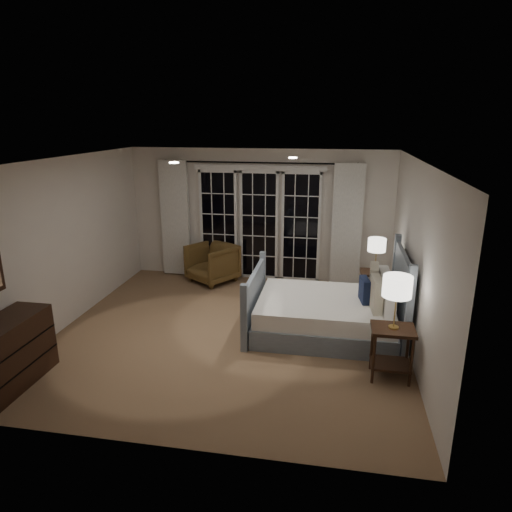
% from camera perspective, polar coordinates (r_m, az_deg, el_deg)
% --- Properties ---
extents(floor, '(5.00, 5.00, 0.00)m').
position_cam_1_polar(floor, '(6.83, -3.17, -9.49)').
color(floor, '#91744E').
rests_on(floor, ground).
extents(ceiling, '(5.00, 5.00, 0.00)m').
position_cam_1_polar(ceiling, '(6.15, -3.55, 11.91)').
color(ceiling, white).
rests_on(ceiling, wall_back).
extents(wall_left, '(0.02, 5.00, 2.50)m').
position_cam_1_polar(wall_left, '(7.35, -22.68, 1.53)').
color(wall_left, silver).
rests_on(wall_left, floor).
extents(wall_right, '(0.02, 5.00, 2.50)m').
position_cam_1_polar(wall_right, '(6.30, 19.37, -0.50)').
color(wall_right, silver).
rests_on(wall_right, floor).
extents(wall_back, '(5.00, 0.02, 2.50)m').
position_cam_1_polar(wall_back, '(8.75, 0.42, 5.12)').
color(wall_back, silver).
rests_on(wall_back, floor).
extents(wall_front, '(5.00, 0.02, 2.50)m').
position_cam_1_polar(wall_front, '(4.14, -11.42, -8.89)').
color(wall_front, silver).
rests_on(wall_front, floor).
extents(french_doors, '(2.50, 0.04, 2.20)m').
position_cam_1_polar(french_doors, '(8.75, 0.38, 4.04)').
color(french_doors, black).
rests_on(french_doors, wall_back).
extents(curtain_rod, '(3.50, 0.03, 0.03)m').
position_cam_1_polar(curtain_rod, '(8.51, 0.32, 11.59)').
color(curtain_rod, black).
rests_on(curtain_rod, wall_back).
extents(curtain_left, '(0.55, 0.10, 2.25)m').
position_cam_1_polar(curtain_left, '(9.08, -10.06, 4.64)').
color(curtain_left, white).
rests_on(curtain_left, curtain_rod).
extents(curtain_right, '(0.55, 0.10, 2.25)m').
position_cam_1_polar(curtain_right, '(8.54, 11.29, 3.81)').
color(curtain_right, white).
rests_on(curtain_right, curtain_rod).
extents(downlight_a, '(0.12, 0.12, 0.01)m').
position_cam_1_polar(downlight_a, '(6.60, 4.62, 12.13)').
color(downlight_a, white).
rests_on(downlight_a, ceiling).
extents(downlight_b, '(0.12, 0.12, 0.01)m').
position_cam_1_polar(downlight_b, '(5.94, -10.22, 11.41)').
color(downlight_b, white).
rests_on(downlight_b, ceiling).
extents(bed, '(2.14, 1.53, 1.25)m').
position_cam_1_polar(bed, '(6.77, 9.16, -6.95)').
color(bed, gray).
rests_on(bed, floor).
extents(nightstand_left, '(0.51, 0.40, 0.66)m').
position_cam_1_polar(nightstand_left, '(5.77, 16.61, -10.62)').
color(nightstand_left, '#322010').
rests_on(nightstand_left, floor).
extents(nightstand_right, '(0.47, 0.37, 0.61)m').
position_cam_1_polar(nightstand_right, '(7.83, 14.51, -3.33)').
color(nightstand_right, '#322010').
rests_on(nightstand_right, floor).
extents(lamp_left, '(0.34, 0.34, 0.65)m').
position_cam_1_polar(lamp_left, '(5.47, 17.25, -3.70)').
color(lamp_left, tan).
rests_on(lamp_left, nightstand_left).
extents(lamp_right, '(0.29, 0.29, 0.56)m').
position_cam_1_polar(lamp_right, '(7.64, 14.87, 1.30)').
color(lamp_right, tan).
rests_on(lamp_right, nightstand_right).
extents(armchair, '(1.10, 1.11, 0.73)m').
position_cam_1_polar(armchair, '(8.78, -5.49, -0.89)').
color(armchair, brown).
rests_on(armchair, floor).
extents(dresser, '(0.49, 1.15, 0.81)m').
position_cam_1_polar(dresser, '(6.12, -28.62, -10.69)').
color(dresser, '#322010').
rests_on(dresser, floor).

